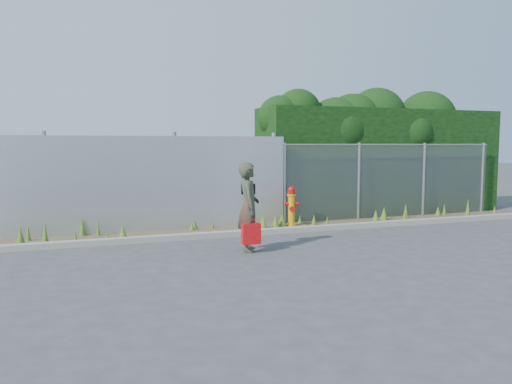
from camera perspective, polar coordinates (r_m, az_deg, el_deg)
The scene contains 10 objects.
ground at distance 9.57m, azimuth 4.60°, elevation -6.67°, with size 80.00×80.00×0.00m, color #3E3E41.
curb at distance 11.18m, azimuth 0.74°, elevation -4.56°, with size 16.00×0.22×0.12m, color gray.
weed_strip at distance 11.77m, azimuth 0.17°, elevation -3.88°, with size 16.00×1.26×0.55m.
corrugated_fence at distance 11.55m, azimuth -16.69°, elevation 0.74°, with size 8.50×0.21×2.30m.
chainlink_fence at distance 14.13m, azimuth 15.28°, elevation 1.31°, with size 6.50×0.07×2.05m.
hedge at distance 15.05m, azimuth 13.68°, elevation 5.35°, with size 7.44×2.04×3.65m.
fire_hydrant at distance 12.23m, azimuth 4.09°, elevation -1.67°, with size 0.34×0.30×1.01m.
woman at distance 9.38m, azimuth -0.85°, elevation -1.71°, with size 0.61×0.40×1.68m, color #0F6341.
red_tote_bag at distance 9.21m, azimuth -0.55°, elevation -4.79°, with size 0.35×0.13×0.46m.
black_shoulder_bag at distance 9.52m, azimuth -0.90°, elevation 0.34°, with size 0.26×0.11×0.20m.
Camera 1 is at (-3.92, -8.49, 2.01)m, focal length 35.00 mm.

